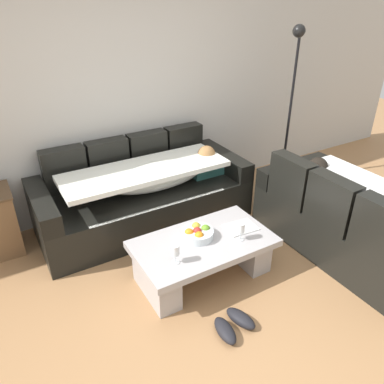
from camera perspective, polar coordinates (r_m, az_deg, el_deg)
ground_plane at (r=3.14m, az=5.84°, el=-18.38°), size 14.00×14.00×0.00m
back_wall at (r=4.16m, az=-11.27°, el=15.09°), size 9.00×0.10×2.70m
couch_along_wall at (r=4.07m, az=-7.03°, el=-0.29°), size 2.22×0.92×0.88m
couch_near_window at (r=3.89m, az=23.09°, el=-4.05°), size 0.92×1.85×0.88m
coffee_table at (r=3.33m, az=1.72°, el=-9.39°), size 1.20×0.68×0.38m
fruit_bowl at (r=3.26m, az=0.85°, el=-6.27°), size 0.28×0.28×0.10m
wine_glass_near_left at (r=2.94m, az=-2.56°, el=-8.91°), size 0.07×0.07×0.17m
wine_glass_near_right at (r=3.21m, az=7.45°, el=-5.52°), size 0.07×0.07×0.17m
open_magazine at (r=3.43m, az=7.41°, el=-5.35°), size 0.30×0.23×0.01m
floor_lamp at (r=4.77m, az=14.83°, el=13.48°), size 0.33×0.31×1.95m
pair_of_shoes at (r=3.03m, az=6.26°, el=-19.39°), size 0.34×0.32×0.09m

